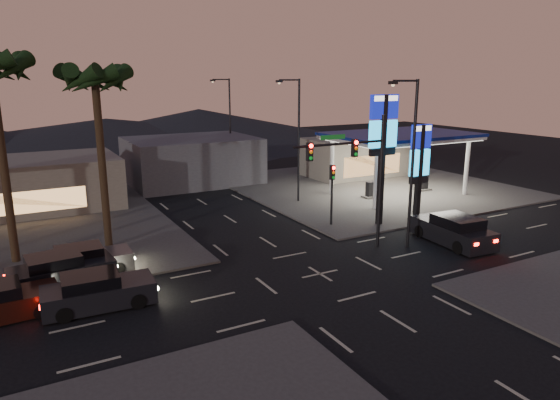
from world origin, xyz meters
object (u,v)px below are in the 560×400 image
gas_station (401,137)px  car_lane_b_mid (60,271)px  pylon_sign_tall (383,134)px  traffic_signal_mast (358,165)px  suv_station (453,230)px  car_lane_b_front (85,261)px  car_lane_a_front (97,292)px  pylon_sign_short (420,159)px

gas_station → car_lane_b_mid: (-28.12, -7.07, -4.32)m
gas_station → pylon_sign_tall: (-7.50, -6.50, 1.31)m
traffic_signal_mast → suv_station: size_ratio=1.42×
traffic_signal_mast → car_lane_b_front: traffic_signal_mast is taller
pylon_sign_tall → car_lane_a_front: (-19.41, -3.98, -5.65)m
pylon_sign_short → suv_station: (-1.01, -4.30, -3.81)m
traffic_signal_mast → car_lane_a_front: 15.35m
car_lane_b_front → pylon_sign_tall: bearing=-1.3°
gas_station → car_lane_b_mid: 29.31m
pylon_sign_short → car_lane_b_mid: pylon_sign_short is taller
car_lane_a_front → pylon_sign_short: bearing=7.7°
gas_station → pylon_sign_tall: pylon_sign_tall is taller
pylon_sign_tall → car_lane_b_mid: size_ratio=1.74×
pylon_sign_tall → pylon_sign_short: size_ratio=1.29×
gas_station → car_lane_a_front: 29.21m
car_lane_a_front → car_lane_b_front: size_ratio=1.06×
pylon_sign_short → car_lane_a_front: bearing=-172.3°
gas_station → traffic_signal_mast: (-12.24, -10.01, 0.15)m
gas_station → pylon_sign_short: 9.02m
pylon_sign_short → pylon_sign_tall: bearing=158.2°
pylon_sign_tall → traffic_signal_mast: (-4.74, -3.51, -1.17)m
pylon_sign_short → car_lane_b_mid: bearing=178.9°
traffic_signal_mast → car_lane_b_front: size_ratio=1.68×
pylon_sign_tall → car_lane_b_mid: 21.38m
pylon_sign_tall → car_lane_b_front: 20.16m
gas_station → car_lane_b_mid: bearing=-165.9°
pylon_sign_tall → car_lane_a_front: bearing=-168.4°
car_lane_b_front → traffic_signal_mast: bearing=-15.2°
pylon_sign_tall → traffic_signal_mast: pylon_sign_tall is taller
suv_station → car_lane_b_mid: bearing=167.9°
pylon_sign_tall → suv_station: size_ratio=1.60×
car_lane_b_mid → suv_station: 22.61m
traffic_signal_mast → car_lane_b_mid: (-15.87, 2.94, -4.47)m
gas_station → traffic_signal_mast: bearing=-140.7°
car_lane_b_front → suv_station: 21.61m
pylon_sign_tall → suv_station: (1.49, -5.30, -5.55)m
car_lane_a_front → suv_station: (20.91, -1.32, 0.10)m
traffic_signal_mast → car_lane_b_front: bearing=164.8°
traffic_signal_mast → suv_station: traffic_signal_mast is taller
gas_station → car_lane_a_front: (-26.91, -10.48, -4.33)m
gas_station → traffic_signal_mast: 15.82m
gas_station → suv_station: (-6.01, -11.80, -4.24)m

